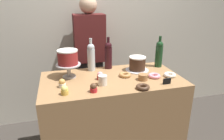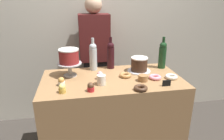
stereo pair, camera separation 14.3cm
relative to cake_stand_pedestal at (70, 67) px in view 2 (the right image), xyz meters
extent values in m
cube|color=#BCB7A8|center=(0.38, 0.78, 0.33)|extent=(6.00, 0.05, 2.60)
cube|color=#997047|center=(0.38, -0.13, -0.53)|extent=(1.27, 0.67, 0.89)
cylinder|color=#B2B2B7|center=(0.00, 0.00, -0.08)|extent=(0.12, 0.12, 0.01)
cylinder|color=#B2B2B7|center=(0.00, 0.00, -0.02)|extent=(0.04, 0.04, 0.11)
cylinder|color=#B2B2B7|center=(0.00, 0.00, 0.04)|extent=(0.22, 0.22, 0.01)
cylinder|color=maroon|center=(0.00, 0.00, 0.10)|extent=(0.18, 0.18, 0.12)
cylinder|color=white|center=(0.00, 0.00, 0.17)|extent=(0.18, 0.18, 0.01)
cylinder|color=silver|center=(0.67, 0.00, -0.08)|extent=(0.23, 0.23, 0.01)
cylinder|color=#3D2619|center=(0.67, 0.00, -0.02)|extent=(0.16, 0.16, 0.12)
cylinder|color=white|center=(0.67, 0.00, 0.05)|extent=(0.16, 0.16, 0.01)
cylinder|color=#193D1E|center=(0.94, 0.07, 0.02)|extent=(0.08, 0.08, 0.22)
sphere|color=#193D1E|center=(0.94, 0.07, 0.15)|extent=(0.07, 0.07, 0.07)
cylinder|color=#193D1E|center=(0.94, 0.07, 0.20)|extent=(0.03, 0.03, 0.08)
cylinder|color=#B2BCC1|center=(0.23, 0.13, 0.02)|extent=(0.08, 0.08, 0.22)
sphere|color=#B2BCC1|center=(0.23, 0.13, 0.15)|extent=(0.07, 0.07, 0.07)
cylinder|color=#B2BCC1|center=(0.23, 0.13, 0.20)|extent=(0.03, 0.03, 0.08)
cylinder|color=black|center=(0.41, 0.15, 0.02)|extent=(0.08, 0.08, 0.22)
sphere|color=black|center=(0.41, 0.15, 0.15)|extent=(0.07, 0.07, 0.07)
cylinder|color=black|center=(0.41, 0.15, 0.20)|extent=(0.03, 0.03, 0.08)
cylinder|color=white|center=(-0.07, -0.21, -0.07)|extent=(0.06, 0.06, 0.03)
sphere|color=#CC9347|center=(-0.07, -0.21, -0.04)|extent=(0.05, 0.05, 0.05)
cylinder|color=red|center=(0.27, -0.13, -0.07)|extent=(0.06, 0.06, 0.03)
sphere|color=pink|center=(0.27, -0.13, -0.04)|extent=(0.05, 0.05, 0.05)
cylinder|color=red|center=(0.16, -0.36, -0.07)|extent=(0.06, 0.06, 0.03)
sphere|color=brown|center=(0.16, -0.36, -0.04)|extent=(0.05, 0.05, 0.05)
cylinder|color=gold|center=(-0.06, -0.35, -0.07)|extent=(0.06, 0.06, 0.03)
sphere|color=#EFDB6B|center=(-0.06, -0.35, -0.04)|extent=(0.05, 0.05, 0.05)
torus|color=silver|center=(0.91, -0.22, -0.07)|extent=(0.11, 0.11, 0.03)
torus|color=#472D1E|center=(0.56, -0.41, -0.07)|extent=(0.11, 0.11, 0.03)
torus|color=#B27F47|center=(0.50, -0.11, -0.07)|extent=(0.11, 0.11, 0.03)
torus|color=pink|center=(0.76, -0.21, -0.07)|extent=(0.11, 0.11, 0.03)
cylinder|color=olive|center=(0.63, -0.24, -0.08)|extent=(0.08, 0.08, 0.01)
cylinder|color=olive|center=(0.63, -0.24, -0.07)|extent=(0.08, 0.08, 0.01)
cylinder|color=olive|center=(0.63, -0.24, -0.06)|extent=(0.08, 0.08, 0.01)
cylinder|color=olive|center=(0.63, -0.24, -0.05)|extent=(0.08, 0.08, 0.01)
cylinder|color=olive|center=(0.63, -0.24, -0.04)|extent=(0.08, 0.08, 0.01)
cube|color=black|center=(0.79, -0.37, -0.06)|extent=(0.07, 0.01, 0.05)
cylinder|color=silver|center=(0.26, -0.25, -0.04)|extent=(0.08, 0.08, 0.08)
cube|color=black|center=(0.29, 0.59, -0.55)|extent=(0.28, 0.18, 0.85)
cube|color=#4C1919|center=(0.29, 0.59, 0.15)|extent=(0.36, 0.22, 0.55)
sphere|color=tan|center=(0.29, 0.59, 0.53)|extent=(0.20, 0.20, 0.20)
camera|label=1|loc=(-0.07, -1.78, 0.62)|focal=32.43mm
camera|label=2|loc=(0.07, -1.81, 0.62)|focal=32.43mm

